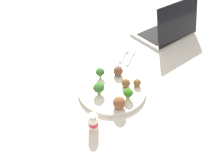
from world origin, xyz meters
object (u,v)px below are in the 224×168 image
at_px(napkin, 127,57).
at_px(knife, 131,56).
at_px(laptop, 167,30).
at_px(meatball_far_rim, 126,83).
at_px(fork, 124,55).
at_px(broccoli_floret_front_left, 128,93).
at_px(meatball_near_rim, 137,83).
at_px(yogurt_bottle, 93,122).
at_px(meatball_mid_right, 118,71).
at_px(meatball_back_right, 119,103).
at_px(plate, 112,89).
at_px(broccoli_floret_front_right, 99,88).
at_px(broccoli_floret_back_right, 100,72).

relative_size(napkin, knife, 1.17).
relative_size(knife, laptop, 0.38).
xyz_separation_m(meatball_far_rim, fork, (0.24, 0.05, -0.03)).
xyz_separation_m(broccoli_floret_front_left, meatball_far_rim, (0.06, 0.02, -0.01)).
xyz_separation_m(meatball_near_rim, yogurt_bottle, (-0.23, 0.12, -0.00)).
bearing_deg(meatball_far_rim, laptop, -17.50).
xyz_separation_m(meatball_mid_right, fork, (0.17, 0.00, -0.03)).
distance_m(meatball_near_rim, meatball_back_right, 0.14).
xyz_separation_m(broccoli_floret_front_left, laptop, (0.55, -0.13, -0.00)).
bearing_deg(plate, fork, -1.08).
xyz_separation_m(meatball_mid_right, napkin, (0.16, -0.01, -0.04)).
height_order(broccoli_floret_front_right, laptop, laptop).
xyz_separation_m(broccoli_floret_back_right, yogurt_bottle, (-0.24, -0.04, -0.01)).
relative_size(meatball_near_rim, yogurt_bottle, 0.46).
xyz_separation_m(broccoli_floret_front_right, fork, (0.30, -0.05, -0.04)).
relative_size(broccoli_floret_back_right, meatball_mid_right, 1.08).
height_order(broccoli_floret_front_left, meatball_mid_right, broccoli_floret_front_left).
xyz_separation_m(meatball_near_rim, napkin, (0.21, 0.08, -0.03)).
bearing_deg(laptop, plate, 157.81).
height_order(meatball_near_rim, fork, meatball_near_rim).
relative_size(napkin, laptop, 0.44).
xyz_separation_m(meatball_back_right, napkin, (0.34, 0.03, -0.04)).
xyz_separation_m(meatball_far_rim, napkin, (0.23, 0.03, -0.03)).
height_order(broccoli_floret_front_right, meatball_far_rim, broccoli_floret_front_right).
height_order(plate, meatball_far_rim, meatball_far_rim).
height_order(meatball_far_rim, knife, meatball_far_rim).
bearing_deg(laptop, napkin, 144.35).
relative_size(broccoli_floret_front_left, knife, 0.31).
bearing_deg(broccoli_floret_front_left, laptop, -13.63).
distance_m(meatball_mid_right, fork, 0.18).
bearing_deg(meatball_near_rim, meatball_back_right, 159.40).
bearing_deg(meatball_mid_right, meatball_far_rim, -144.62).
distance_m(knife, laptop, 0.30).
bearing_deg(napkin, broccoli_floret_front_left, -170.12).
bearing_deg(knife, meatball_mid_right, 169.02).
relative_size(broccoli_floret_back_right, broccoli_floret_front_right, 0.93).
bearing_deg(meatball_far_rim, plate, 110.73).
height_order(broccoli_floret_back_right, meatball_near_rim, broccoli_floret_back_right).
bearing_deg(plate, broccoli_floret_back_right, 51.62).
distance_m(broccoli_floret_front_right, meatball_mid_right, 0.14).
bearing_deg(meatball_mid_right, laptop, -25.23).
bearing_deg(broccoli_floret_front_right, meatball_mid_right, -21.30).
xyz_separation_m(meatball_back_right, laptop, (0.60, -0.16, -0.00)).
relative_size(meatball_mid_right, meatball_near_rim, 1.35).
xyz_separation_m(meatball_mid_right, laptop, (0.42, -0.20, 0.00)).
xyz_separation_m(broccoli_floret_front_right, laptop, (0.55, -0.25, -0.01)).
relative_size(meatball_mid_right, meatball_far_rim, 1.21).
xyz_separation_m(meatball_near_rim, meatball_back_right, (-0.13, 0.05, 0.01)).
distance_m(meatball_back_right, yogurt_bottle, 0.12).
distance_m(broccoli_floret_front_left, meatball_back_right, 0.06).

